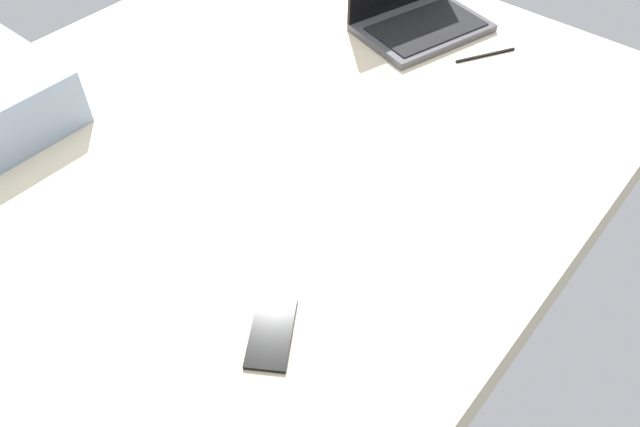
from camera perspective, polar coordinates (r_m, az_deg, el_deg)
name	(u,v)px	position (r cm, az deg, el deg)	size (l,w,h in cm)	color
bed_mattress	(249,166)	(140.68, -6.74, 4.44)	(180.00, 140.00, 18.00)	beige
laptop	(416,11)	(171.44, 9.08, 18.36)	(38.06, 31.20, 23.00)	#4C4C51
cell_phone	(271,332)	(100.90, -4.62, -11.10)	(6.80, 14.00, 0.80)	black
charger_cable	(485,55)	(164.58, 15.38, 14.23)	(17.00, 0.60, 0.60)	black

